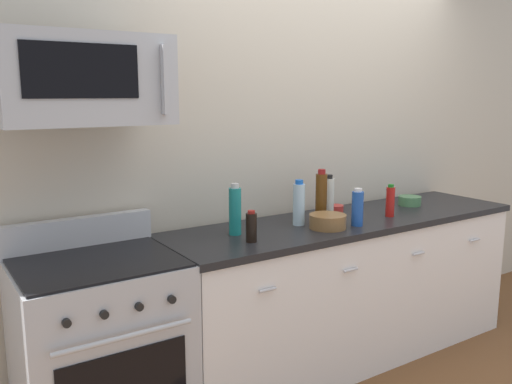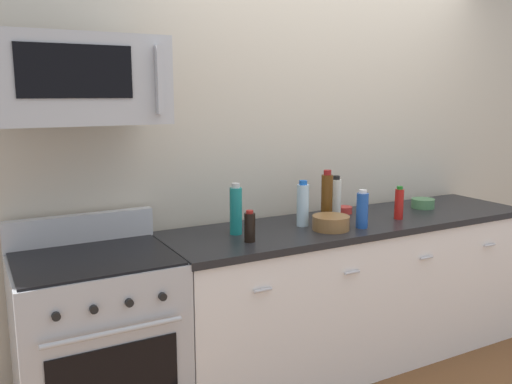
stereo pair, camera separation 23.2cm
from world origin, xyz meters
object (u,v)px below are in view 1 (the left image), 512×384
(bowl_red_small, at_px, (335,208))
(bowl_green_glaze, at_px, (410,200))
(bottle_wine_amber, at_px, (321,196))
(bottle_sparkling_teal, at_px, (235,210))
(bottle_soda_blue, at_px, (357,208))
(bottle_hot_sauce_red, at_px, (390,201))
(bottle_water_clear, at_px, (299,204))
(microwave, at_px, (83,80))
(bowl_wooden_salad, at_px, (328,221))
(bottle_soy_sauce_dark, at_px, (251,227))
(range_oven, at_px, (101,350))
(bottle_vinegar_white, at_px, (329,197))

(bowl_red_small, bearing_deg, bowl_green_glaze, -12.31)
(bowl_red_small, xyz_separation_m, bowl_green_glaze, (0.58, -0.13, 0.01))
(bottle_wine_amber, xyz_separation_m, bottle_sparkling_teal, (-0.62, -0.00, -0.01))
(bottle_soda_blue, xyz_separation_m, bottle_sparkling_teal, (-0.71, 0.22, 0.03))
(bottle_sparkling_teal, relative_size, bottle_hot_sauce_red, 1.39)
(bottle_soda_blue, distance_m, bottle_wine_amber, 0.25)
(bottle_water_clear, relative_size, bowl_red_small, 2.51)
(microwave, xyz_separation_m, bowl_green_glaze, (2.22, 0.01, -0.80))
(bottle_water_clear, height_order, bowl_green_glaze, bottle_water_clear)
(bottle_hot_sauce_red, bearing_deg, microwave, 175.19)
(bowl_wooden_salad, bearing_deg, microwave, 172.68)
(bowl_green_glaze, bearing_deg, bottle_sparkling_teal, -179.68)
(bottle_soy_sauce_dark, relative_size, bottle_sparkling_teal, 0.59)
(bottle_water_clear, relative_size, bottle_sparkling_teal, 0.94)
(microwave, height_order, bowl_red_small, microwave)
(bottle_wine_amber, relative_size, bottle_sparkling_teal, 1.10)
(range_oven, height_order, bottle_hot_sauce_red, bottle_hot_sauce_red)
(bowl_green_glaze, bearing_deg, bottle_soda_blue, -162.29)
(bottle_vinegar_white, xyz_separation_m, bottle_wine_amber, (-0.12, -0.06, 0.02))
(bottle_soda_blue, bearing_deg, bowl_green_glaze, 17.71)
(microwave, xyz_separation_m, bottle_water_clear, (1.22, -0.01, -0.70))
(bottle_soy_sauce_dark, xyz_separation_m, bowl_red_small, (0.86, 0.31, -0.06))
(bowl_red_small, distance_m, bowl_green_glaze, 0.59)
(bowl_red_small, relative_size, bowl_wooden_salad, 0.50)
(bottle_wine_amber, relative_size, bowl_wooden_salad, 1.47)
(bowl_green_glaze, relative_size, bowl_wooden_salad, 0.72)
(bowl_green_glaze, bearing_deg, range_oven, -178.52)
(bottle_sparkling_teal, bearing_deg, bottle_hot_sauce_red, -8.64)
(bottle_water_clear, distance_m, bottle_sparkling_teal, 0.43)
(range_oven, distance_m, bottle_soy_sauce_dark, 0.95)
(bottle_soda_blue, height_order, bottle_soy_sauce_dark, bottle_soda_blue)
(bottle_wine_amber, relative_size, bottle_hot_sauce_red, 1.53)
(microwave, height_order, bottle_vinegar_white, microwave)
(bottle_vinegar_white, relative_size, bottle_soy_sauce_dark, 1.57)
(range_oven, bearing_deg, bottle_sparkling_teal, 3.58)
(range_oven, height_order, bottle_soy_sauce_dark, bottle_soy_sauce_dark)
(bottle_water_clear, height_order, bottle_sparkling_teal, bottle_sparkling_teal)
(bottle_soda_blue, relative_size, bowl_red_small, 2.08)
(bowl_wooden_salad, bearing_deg, range_oven, 174.62)
(bottle_vinegar_white, distance_m, bottle_soy_sauce_dark, 0.78)
(microwave, xyz_separation_m, bottle_sparkling_teal, (0.79, 0.00, -0.69))
(bottle_wine_amber, bearing_deg, microwave, -179.73)
(bottle_soy_sauce_dark, bearing_deg, bowl_red_small, 19.82)
(bottle_vinegar_white, height_order, bottle_soy_sauce_dark, bottle_vinegar_white)
(bottle_vinegar_white, relative_size, bowl_wooden_salad, 1.24)
(range_oven, bearing_deg, bowl_wooden_salad, -5.38)
(bottle_soda_blue, distance_m, bottle_sparkling_teal, 0.74)
(bottle_sparkling_teal, bearing_deg, bottle_water_clear, -2.38)
(microwave, bearing_deg, bottle_wine_amber, 0.27)
(bottle_water_clear, bearing_deg, microwave, 179.38)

